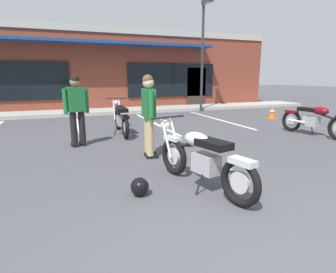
% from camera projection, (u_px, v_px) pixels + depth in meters
% --- Properties ---
extents(ground_plane, '(80.00, 80.00, 0.00)m').
position_uv_depth(ground_plane, '(161.00, 161.00, 5.41)').
color(ground_plane, '#47474C').
extents(sidewalk_kerb, '(22.00, 1.80, 0.14)m').
position_uv_depth(sidewalk_kerb, '(104.00, 111.00, 12.68)').
color(sidewalk_kerb, '#A8A59E').
rests_on(sidewalk_kerb, ground_plane).
extents(brick_storefront_building, '(18.55, 6.51, 3.93)m').
position_uv_depth(brick_storefront_building, '(93.00, 71.00, 15.51)').
color(brick_storefront_building, brown).
rests_on(brick_storefront_building, ground_plane).
extents(painted_stall_lines, '(7.88, 4.80, 0.01)m').
position_uv_depth(painted_stall_lines, '(118.00, 125.00, 9.41)').
color(painted_stall_lines, silver).
rests_on(painted_stall_lines, ground_plane).
extents(motorcycle_foreground_classic, '(0.88, 2.08, 0.98)m').
position_uv_depth(motorcycle_foreground_classic, '(201.00, 158.00, 4.05)').
color(motorcycle_foreground_classic, black).
rests_on(motorcycle_foreground_classic, ground_plane).
extents(motorcycle_red_sportbike, '(0.74, 2.10, 0.98)m').
position_uv_depth(motorcycle_red_sportbike, '(315.00, 120.00, 7.66)').
color(motorcycle_red_sportbike, black).
rests_on(motorcycle_red_sportbike, ground_plane).
extents(motorcycle_black_cruiser, '(0.66, 2.11, 0.98)m').
position_uv_depth(motorcycle_black_cruiser, '(121.00, 118.00, 7.96)').
color(motorcycle_black_cruiser, black).
rests_on(motorcycle_black_cruiser, ground_plane).
extents(person_in_black_shirt, '(0.60, 0.36, 1.68)m').
position_uv_depth(person_in_black_shirt, '(76.00, 107.00, 6.38)').
color(person_in_black_shirt, black).
rests_on(person_in_black_shirt, ground_plane).
extents(person_in_shorts_foreground, '(0.30, 0.61, 1.68)m').
position_uv_depth(person_in_shorts_foreground, '(149.00, 111.00, 5.50)').
color(person_in_shorts_foreground, black).
rests_on(person_in_shorts_foreground, ground_plane).
extents(helmet_on_pavement, '(0.26, 0.26, 0.26)m').
position_uv_depth(helmet_on_pavement, '(140.00, 187.00, 3.83)').
color(helmet_on_pavement, black).
rests_on(helmet_on_pavement, ground_plane).
extents(traffic_cone, '(0.34, 0.34, 0.53)m').
position_uv_depth(traffic_cone, '(272.00, 112.00, 10.74)').
color(traffic_cone, orange).
rests_on(traffic_cone, ground_plane).
extents(parking_lot_lamp_post, '(0.24, 0.76, 4.94)m').
position_uv_depth(parking_lot_lamp_post, '(204.00, 41.00, 12.46)').
color(parking_lot_lamp_post, '#2D2D33').
rests_on(parking_lot_lamp_post, ground_plane).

